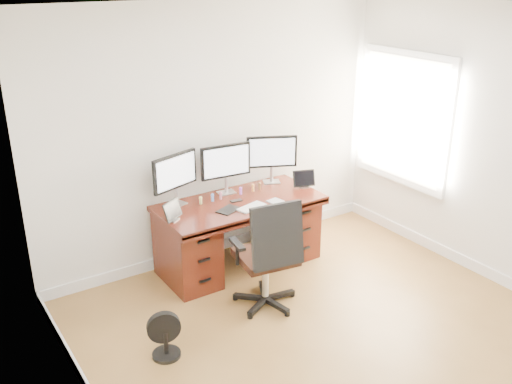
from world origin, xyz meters
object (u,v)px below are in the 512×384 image
floor_fan (165,336)px  monitor_center (226,163)px  office_chair (268,272)px  keyboard (251,207)px  desk (239,231)px

floor_fan → monitor_center: size_ratio=0.74×
office_chair → keyboard: size_ratio=3.61×
floor_fan → keyboard: bearing=45.9°
keyboard → desk: bearing=76.9°
monitor_center → keyboard: 0.58m
floor_fan → monitor_center: 1.99m
desk → monitor_center: 0.72m
desk → office_chair: (-0.19, -0.82, -0.04)m
desk → floor_fan: bearing=-143.1°
office_chair → keyboard: office_chair is taller
floor_fan → monitor_center: (1.31, 1.22, 0.89)m
desk → floor_fan: size_ratio=4.19×
monitor_center → floor_fan: bearing=-131.6°
office_chair → desk: bearing=85.3°
keyboard → floor_fan: bearing=-164.9°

